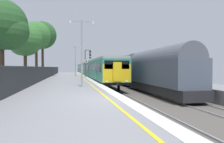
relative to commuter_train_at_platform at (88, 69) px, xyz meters
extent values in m
cube|color=gray|center=(-4.60, -38.35, -1.77)|extent=(6.40, 110.00, 1.00)
cube|color=silver|center=(-1.70, -38.35, -1.26)|extent=(0.60, 110.00, 0.01)
cube|color=yellow|center=(-2.45, -38.35, -1.26)|extent=(0.12, 110.00, 0.01)
cube|color=#4C4742|center=(4.10, -38.35, -2.37)|extent=(11.00, 110.00, 0.20)
cube|color=gray|center=(-0.71, -38.35, -2.23)|extent=(0.07, 110.00, 0.08)
cube|color=gray|center=(0.72, -38.35, -2.23)|extent=(0.07, 110.00, 0.08)
cube|color=gray|center=(3.29, -38.35, -2.23)|extent=(0.07, 110.00, 0.08)
cube|color=#2D846B|center=(0.00, -20.09, 0.00)|extent=(2.80, 19.55, 2.30)
cube|color=black|center=(0.00, -20.09, -1.27)|extent=(2.64, 18.95, 0.25)
cube|color=#999E9E|center=(0.00, -20.09, 1.27)|extent=(2.68, 19.55, 0.24)
cube|color=black|center=(-1.41, -20.09, 0.30)|extent=(0.02, 17.95, 0.84)
cube|color=teal|center=(-1.41, -24.97, -0.10)|extent=(0.03, 1.10, 1.90)
cube|color=teal|center=(-1.41, -15.20, -0.10)|extent=(0.03, 1.10, 1.90)
cylinder|color=black|center=(-0.78, -27.26, -1.77)|extent=(0.12, 0.84, 0.84)
cylinder|color=black|center=(0.78, -27.26, -1.77)|extent=(0.12, 0.84, 0.84)
cylinder|color=black|center=(-0.78, -12.91, -1.77)|extent=(0.12, 0.84, 0.84)
cylinder|color=black|center=(0.78, -12.91, -1.77)|extent=(0.12, 0.84, 0.84)
cube|color=#2D846B|center=(0.00, 0.06, 0.00)|extent=(2.80, 19.55, 2.30)
cube|color=black|center=(0.00, 0.06, -1.27)|extent=(2.64, 18.95, 0.25)
cube|color=#999E9E|center=(0.00, 0.06, 1.27)|extent=(2.68, 19.55, 0.24)
cube|color=black|center=(-1.41, 0.06, 0.30)|extent=(0.02, 17.95, 0.84)
cube|color=teal|center=(-1.41, -4.82, -0.10)|extent=(0.03, 1.10, 1.90)
cube|color=teal|center=(-1.41, 4.95, -0.10)|extent=(0.03, 1.10, 1.90)
cylinder|color=black|center=(-0.78, -7.11, -1.77)|extent=(0.12, 0.84, 0.84)
cylinder|color=black|center=(0.78, -7.11, -1.77)|extent=(0.12, 0.84, 0.84)
cylinder|color=black|center=(-0.78, 7.24, -1.77)|extent=(0.12, 0.84, 0.84)
cylinder|color=black|center=(0.78, 7.24, -1.77)|extent=(0.12, 0.84, 0.84)
cube|color=#2D846B|center=(0.00, 20.21, 0.00)|extent=(2.80, 19.55, 2.30)
cube|color=black|center=(0.00, 20.21, -1.27)|extent=(2.64, 18.95, 0.25)
cube|color=#999E9E|center=(0.00, 20.21, 1.27)|extent=(2.68, 19.55, 0.24)
cube|color=black|center=(-1.41, 20.21, 0.30)|extent=(0.02, 17.95, 0.84)
cube|color=teal|center=(-1.41, 15.33, -0.10)|extent=(0.03, 1.10, 1.90)
cube|color=teal|center=(-1.41, 25.10, -0.10)|extent=(0.03, 1.10, 1.90)
cylinder|color=black|center=(-0.78, 13.04, -1.77)|extent=(0.12, 0.84, 0.84)
cylinder|color=black|center=(0.78, 13.04, -1.77)|extent=(0.12, 0.84, 0.84)
cylinder|color=black|center=(-0.78, 27.39, -1.77)|extent=(0.12, 0.84, 0.84)
cylinder|color=black|center=(0.78, 27.39, -1.77)|extent=(0.12, 0.84, 0.84)
cube|color=yellow|center=(0.00, -29.82, -0.25)|extent=(2.70, 0.10, 1.70)
cube|color=black|center=(0.00, -29.83, 0.55)|extent=(2.40, 0.08, 0.80)
cube|color=yellow|center=(0.00, -29.96, -0.10)|extent=(0.80, 0.24, 1.80)
cylinder|color=white|center=(-0.95, -29.88, -1.00)|extent=(0.18, 0.06, 0.18)
cylinder|color=white|center=(0.95, -29.88, -1.00)|extent=(0.18, 0.06, 0.18)
cylinder|color=black|center=(0.00, -30.11, -1.25)|extent=(0.20, 0.35, 0.20)
cube|color=black|center=(0.00, 0.06, 1.52)|extent=(0.60, 0.90, 0.20)
cube|color=#232326|center=(4.00, -30.35, -1.64)|extent=(2.30, 12.31, 0.79)
cube|color=#4C5666|center=(4.00, -30.35, -0.14)|extent=(2.60, 11.51, 2.21)
cylinder|color=#515660|center=(4.00, -30.35, 0.96)|extent=(2.39, 11.11, 2.39)
cylinder|color=black|center=(3.22, -34.50, -1.77)|extent=(0.12, 0.84, 0.84)
cylinder|color=black|center=(4.78, -34.50, -1.77)|extent=(0.12, 0.84, 0.84)
cylinder|color=black|center=(3.22, -26.19, -1.77)|extent=(0.12, 0.84, 0.84)
cylinder|color=black|center=(4.78, -26.19, -1.77)|extent=(0.12, 0.84, 0.84)
cube|color=#232326|center=(4.00, -17.24, -1.64)|extent=(2.30, 12.31, 0.79)
cube|color=#4C5666|center=(4.00, -17.24, -0.14)|extent=(2.60, 11.51, 2.21)
cylinder|color=#515660|center=(4.00, -17.24, 0.96)|extent=(2.39, 11.11, 2.39)
cylinder|color=black|center=(3.22, -21.39, -1.77)|extent=(0.12, 0.84, 0.84)
cylinder|color=black|center=(4.78, -21.39, -1.77)|extent=(0.12, 0.84, 0.84)
cylinder|color=black|center=(3.22, -13.08, -1.77)|extent=(0.12, 0.84, 0.84)
cylinder|color=black|center=(4.78, -13.08, -1.77)|extent=(0.12, 0.84, 0.84)
cube|color=#232326|center=(4.00, -4.13, -1.64)|extent=(2.30, 12.31, 0.79)
cube|color=#4C5666|center=(4.00, -4.13, -0.14)|extent=(2.60, 11.51, 2.21)
cylinder|color=#515660|center=(4.00, -4.13, 0.96)|extent=(2.39, 11.11, 2.39)
cylinder|color=black|center=(3.22, -8.28, -1.77)|extent=(0.12, 0.84, 0.84)
cylinder|color=black|center=(4.78, -8.28, -1.77)|extent=(0.12, 0.84, 0.84)
cylinder|color=black|center=(3.22, 0.03, -1.77)|extent=(0.12, 0.84, 0.84)
cylinder|color=black|center=(4.78, 0.03, -1.77)|extent=(0.12, 0.84, 0.84)
cylinder|color=#47474C|center=(-1.75, -13.57, 0.99)|extent=(0.18, 0.18, 4.51)
cube|color=#47474C|center=(-1.30, -13.57, 3.24)|extent=(0.90, 0.12, 0.12)
cube|color=black|center=(-0.90, -13.57, 2.69)|extent=(0.28, 0.20, 1.00)
cylinder|color=black|center=(-0.90, -13.69, 3.01)|extent=(0.16, 0.04, 0.16)
cylinder|color=yellow|center=(-0.90, -13.69, 2.69)|extent=(0.16, 0.04, 0.16)
cylinder|color=black|center=(-0.90, -13.69, 2.37)|extent=(0.16, 0.04, 0.16)
cube|color=black|center=(-0.90, -13.57, 1.94)|extent=(0.32, 0.16, 0.24)
cylinder|color=#59595B|center=(-1.85, -16.86, -0.03)|extent=(0.08, 0.08, 2.48)
cylinder|color=black|center=(-1.85, -16.86, 1.27)|extent=(0.59, 0.02, 0.59)
cylinder|color=silver|center=(-1.85, -16.87, 1.27)|extent=(0.56, 0.02, 0.56)
cube|color=black|center=(-1.85, -16.89, 1.27)|extent=(0.24, 0.01, 0.18)
cylinder|color=#93999E|center=(-3.37, -31.88, 1.41)|extent=(0.14, 0.14, 5.36)
cube|color=#93999E|center=(-2.92, -31.88, 3.99)|extent=(0.90, 0.08, 0.08)
cylinder|color=silver|center=(-2.47, -31.88, 3.91)|extent=(0.20, 0.20, 0.18)
cube|color=#93999E|center=(-3.82, -31.88, 3.99)|extent=(0.90, 0.08, 0.08)
cylinder|color=silver|center=(-4.27, -31.88, 3.91)|extent=(0.20, 0.20, 0.18)
cylinder|color=#93999E|center=(-3.37, -12.70, 1.33)|extent=(0.14, 0.14, 5.20)
cube|color=#93999E|center=(-2.92, -12.70, 3.83)|extent=(0.90, 0.08, 0.08)
cylinder|color=silver|center=(-2.47, -12.70, 3.75)|extent=(0.20, 0.20, 0.18)
cube|color=#93999E|center=(-3.82, -12.70, 3.83)|extent=(0.90, 0.08, 0.08)
cylinder|color=silver|center=(-4.27, -12.70, 3.75)|extent=(0.20, 0.20, 0.18)
cylinder|color=#38383D|center=(-7.55, -26.66, -0.45)|extent=(0.07, 0.07, 1.63)
cylinder|color=#38383D|center=(-7.55, -14.97, -0.45)|extent=(0.07, 0.07, 1.63)
cylinder|color=#38383D|center=(-7.55, -3.28, -0.45)|extent=(0.07, 0.07, 1.63)
cylinder|color=#38383D|center=(-7.55, 8.40, -0.45)|extent=(0.07, 0.07, 1.63)
cylinder|color=#473323|center=(-9.51, -22.51, 0.64)|extent=(0.38, 0.38, 3.82)
sphere|color=#33662D|center=(-9.51, -22.51, 3.64)|extent=(3.97, 3.97, 3.97)
sphere|color=#33662D|center=(-10.05, -22.01, 3.15)|extent=(2.78, 2.78, 2.78)
cylinder|color=#473323|center=(-8.94, -11.17, 1.66)|extent=(0.42, 0.42, 5.86)
sphere|color=#234C23|center=(-8.94, -11.17, 5.90)|extent=(4.76, 4.76, 4.76)
sphere|color=#234C23|center=(-9.17, -11.26, 5.30)|extent=(3.20, 3.20, 3.20)
cylinder|color=#473323|center=(-9.32, -31.80, 0.59)|extent=(0.38, 0.38, 3.72)
sphere|color=#234C23|center=(-9.32, -31.80, 3.50)|extent=(3.81, 3.81, 3.81)
sphere|color=#234C23|center=(-8.72, -31.98, 3.02)|extent=(2.84, 2.84, 2.84)
cylinder|color=#473323|center=(-9.23, -16.06, 1.32)|extent=(0.39, 0.39, 5.18)
sphere|color=#33662D|center=(-9.23, -16.06, 5.08)|extent=(4.24, 4.24, 4.24)
sphere|color=#33662D|center=(-8.90, -16.45, 4.55)|extent=(2.61, 2.61, 2.61)
camera|label=1|loc=(-4.33, -48.45, 0.31)|focal=32.78mm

